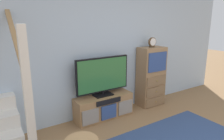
{
  "coord_description": "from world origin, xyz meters",
  "views": [
    {
      "loc": [
        -2.12,
        -0.94,
        1.84
      ],
      "look_at": [
        -0.27,
        1.94,
        0.99
      ],
      "focal_mm": 32.77,
      "sensor_mm": 36.0,
      "label": 1
    }
  ],
  "objects_px": {
    "television": "(103,76)",
    "media_console": "(104,107)",
    "desk_clock": "(152,42)",
    "side_cabinet": "(151,77)"
  },
  "relations": [
    {
      "from": "media_console",
      "to": "side_cabinet",
      "type": "relative_size",
      "value": 0.88
    },
    {
      "from": "side_cabinet",
      "to": "desk_clock",
      "type": "relative_size",
      "value": 6.14
    },
    {
      "from": "media_console",
      "to": "desk_clock",
      "type": "height_order",
      "value": "desk_clock"
    },
    {
      "from": "media_console",
      "to": "television",
      "type": "relative_size",
      "value": 1.06
    },
    {
      "from": "side_cabinet",
      "to": "television",
      "type": "bearing_deg",
      "value": 179.35
    },
    {
      "from": "media_console",
      "to": "desk_clock",
      "type": "distance_m",
      "value": 1.65
    },
    {
      "from": "media_console",
      "to": "television",
      "type": "xyz_separation_m",
      "value": [
        0.0,
        0.02,
        0.61
      ]
    },
    {
      "from": "desk_clock",
      "to": "side_cabinet",
      "type": "bearing_deg",
      "value": 30.18
    },
    {
      "from": "television",
      "to": "media_console",
      "type": "bearing_deg",
      "value": -90.0
    },
    {
      "from": "television",
      "to": "desk_clock",
      "type": "relative_size",
      "value": 5.15
    }
  ]
}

